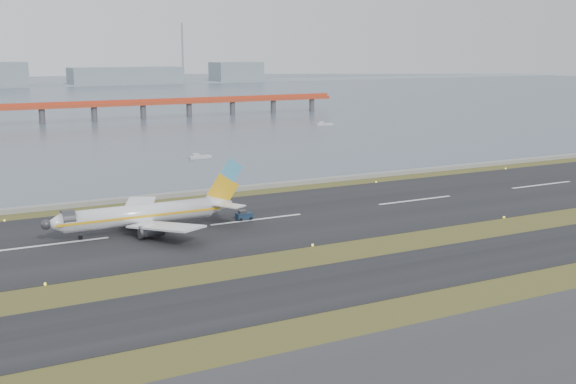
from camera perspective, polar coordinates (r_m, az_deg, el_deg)
name	(u,v)px	position (r m, az deg, el deg)	size (l,w,h in m)	color
ground	(335,257)	(120.00, 3.76, -5.16)	(1000.00, 1000.00, 0.00)	#3C4619
taxiway_strip	(377,277)	(110.45, 7.07, -6.66)	(1000.00, 18.00, 0.10)	black
runway_strip	(257,220)	(145.43, -2.50, -2.20)	(1000.00, 45.00, 0.10)	black
seawall	(202,192)	(172.26, -6.83, 0.00)	(1000.00, 2.50, 1.00)	gray
red_pier	(94,106)	(357.89, -15.10, 6.59)	(260.00, 5.00, 10.20)	#BE3F20
airliner	(147,214)	(137.79, -11.07, -1.71)	(38.52, 32.89, 12.80)	white
pushback_tug	(244,215)	(145.18, -3.51, -1.86)	(3.24, 1.96, 2.05)	#16283E
workboat_near	(199,157)	(228.52, -7.02, 2.77)	(7.06, 2.23, 1.71)	#BBBBC0
workboat_far	(324,124)	(327.20, 2.86, 5.39)	(7.84, 4.20, 1.82)	#BBBBC0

